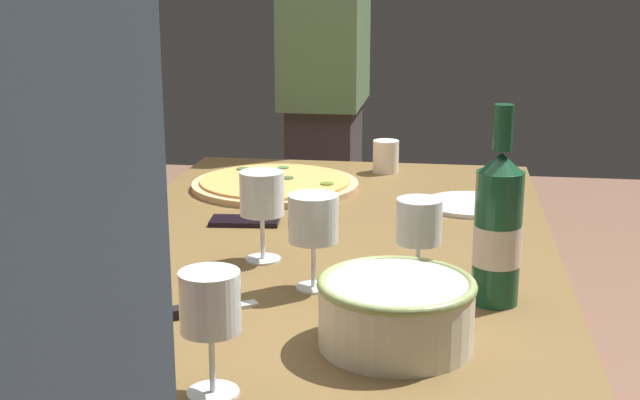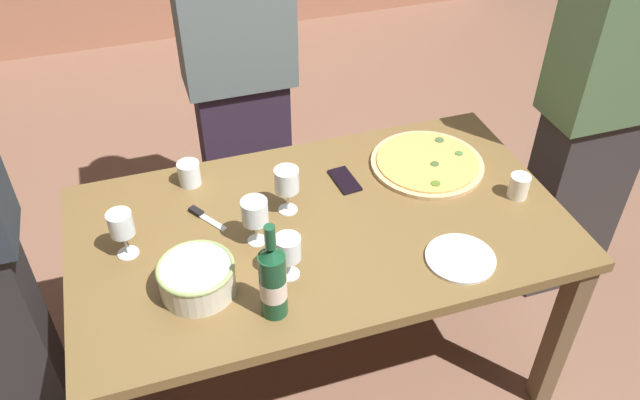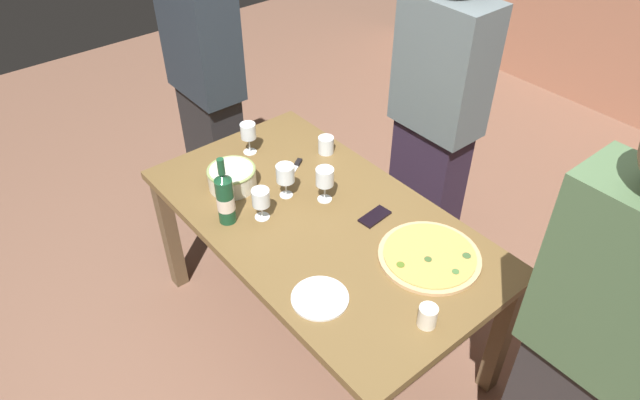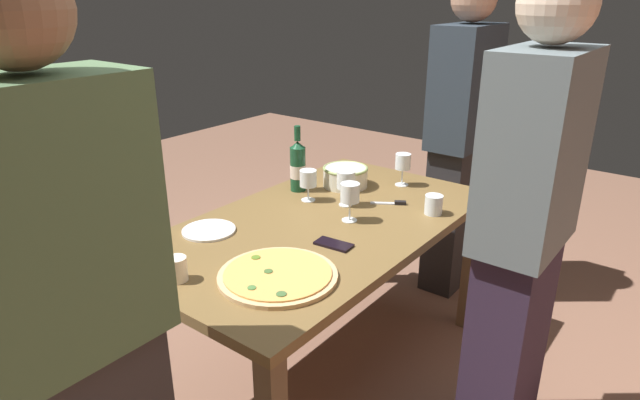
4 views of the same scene
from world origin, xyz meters
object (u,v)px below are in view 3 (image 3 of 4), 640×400
object	(u,v)px
dining_table	(320,233)
wine_glass_near_pizza	(285,174)
pizza	(429,256)
wine_glass_far_left	(325,178)
wine_glass_by_bottle	(248,133)
side_plate	(320,298)
person_guest_left	(206,86)
serving_bowl	(232,177)
wine_bottle	(225,198)
cell_phone	(375,217)
wine_glass_far_right	(261,199)
person_guest_right	(436,121)
person_host	(596,353)
cup_ceramic	(428,316)
cup_amber	(326,145)
pizza_knife	(296,166)

from	to	relation	value
dining_table	wine_glass_near_pizza	world-z (taller)	wine_glass_near_pizza
pizza	wine_glass_far_left	size ratio (longest dim) A/B	2.46
dining_table	wine_glass_by_bottle	bearing A→B (deg)	175.60
side_plate	person_guest_left	bearing A→B (deg)	164.45
serving_bowl	wine_bottle	size ratio (longest dim) A/B	0.70
cell_phone	wine_glass_by_bottle	bearing A→B (deg)	-175.16
wine_glass_far_right	side_plate	xyz separation A→B (m)	(0.51, -0.10, -0.09)
side_plate	person_guest_right	world-z (taller)	person_guest_right
dining_table	side_plate	size ratio (longest dim) A/B	7.45
cell_phone	serving_bowl	bearing A→B (deg)	-153.82
wine_glass_by_bottle	person_guest_left	distance (m)	0.51
wine_bottle	person_host	xyz separation A→B (m)	(1.39, 0.47, 0.01)
wine_glass_far_left	side_plate	xyz separation A→B (m)	(0.44, -0.39, -0.11)
wine_glass_far_right	person_guest_left	bearing A→B (deg)	162.15
dining_table	pizza	world-z (taller)	pizza
wine_bottle	wine_glass_near_pizza	world-z (taller)	wine_bottle
pizza	side_plate	world-z (taller)	pizza
serving_bowl	person_host	xyz separation A→B (m)	(1.58, 0.32, 0.08)
cup_ceramic	person_guest_right	xyz separation A→B (m)	(-0.76, 0.88, 0.09)
wine_bottle	wine_glass_far_right	world-z (taller)	wine_bottle
wine_glass_far_left	cell_phone	xyz separation A→B (m)	(0.23, 0.09, -0.11)
wine_bottle	serving_bowl	bearing A→B (deg)	142.25
dining_table	pizza	bearing A→B (deg)	21.00
person_guest_right	cup_amber	bearing A→B (deg)	-37.21
serving_bowl	cell_phone	distance (m)	0.68
wine_glass_near_pizza	cup_amber	xyz separation A→B (m)	(-0.15, 0.36, -0.08)
wine_glass_by_bottle	person_guest_left	size ratio (longest dim) A/B	0.09
wine_glass_near_pizza	person_host	distance (m)	1.38
dining_table	cup_amber	world-z (taller)	cup_amber
serving_bowl	wine_glass_near_pizza	distance (m)	0.27
wine_glass_far_left	side_plate	size ratio (longest dim) A/B	0.77
side_plate	serving_bowl	bearing A→B (deg)	171.08
wine_glass_near_pizza	pizza_knife	xyz separation A→B (m)	(-0.14, 0.17, -0.11)
wine_glass_near_pizza	wine_glass_far_left	distance (m)	0.18
wine_glass_near_pizza	person_guest_left	bearing A→B (deg)	171.31
wine_glass_by_bottle	wine_glass_far_right	xyz separation A→B (m)	(0.45, -0.24, -0.01)
pizza	cup_amber	xyz separation A→B (m)	(-0.83, 0.16, 0.03)
side_plate	cell_phone	distance (m)	0.52
cup_ceramic	cell_phone	size ratio (longest dim) A/B	0.59
dining_table	wine_glass_far_right	bearing A→B (deg)	-129.77
serving_bowl	person_guest_left	distance (m)	0.75
cup_ceramic	pizza_knife	distance (m)	1.06
wine_bottle	side_plate	distance (m)	0.60
wine_bottle	cup_amber	bearing A→B (deg)	101.28
dining_table	wine_glass_far_left	distance (m)	0.24
person_host	wine_glass_far_right	bearing A→B (deg)	7.15
wine_glass_by_bottle	cell_phone	distance (m)	0.78
wine_glass_far_left	pizza_knife	world-z (taller)	wine_glass_far_left
person_guest_right	wine_glass_by_bottle	bearing A→B (deg)	-40.44
wine_bottle	side_plate	xyz separation A→B (m)	(0.59, 0.02, -0.12)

